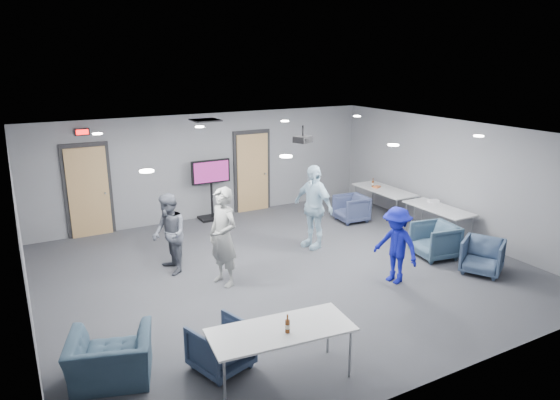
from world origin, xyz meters
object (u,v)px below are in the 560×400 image
person_c (313,207)px  projector (303,139)px  tv_stand (211,186)px  bottle_front (287,326)px  chair_right_c (482,256)px  person_a (223,237)px  table_front_left (281,332)px  bottle_right (373,184)px  chair_right_b (435,241)px  person_b (169,234)px  chair_front_a (220,346)px  chair_front_b (111,359)px  person_d (396,245)px  table_right_b (438,210)px  chair_right_a (351,209)px  table_right_a (384,191)px

person_c → projector: (-0.22, 0.10, 1.48)m
tv_stand → bottle_front: bearing=-103.5°
chair_right_c → projector: 4.25m
person_a → projector: projector is taller
bottle_front → table_front_left: bearing=105.2°
bottle_right → chair_right_b: bearing=-104.6°
person_b → chair_right_c: (5.30, -2.93, -0.45)m
chair_right_c → tv_stand: size_ratio=0.48×
person_a → projector: 2.82m
chair_front_a → table_front_left: (0.60, -0.60, 0.36)m
chair_front_b → chair_right_b: bearing=-153.4°
chair_front_a → projector: (3.28, 3.33, 2.08)m
chair_front_b → projector: size_ratio=2.42×
chair_front_a → person_d: bearing=176.2°
person_b → bottle_right: 5.99m
person_b → table_front_left: 3.99m
chair_front_a → table_right_b: 6.75m
table_right_b → projector: bearing=71.6°
person_a → chair_right_a: (4.26, 1.85, -0.58)m
bottle_right → person_b: bearing=-168.8°
chair_front_a → person_a: bearing=-131.4°
chair_right_a → bottle_front: 6.85m
person_b → chair_front_b: 3.46m
person_d → chair_right_a: person_d is taller
bottle_front → tv_stand: 7.05m
chair_front_b → tv_stand: 6.82m
person_b → table_right_b: (6.00, -1.07, -0.11)m
table_right_b → bottle_right: 2.24m
person_c → tv_stand: bearing=-170.8°
chair_right_c → table_right_a: (0.70, 3.76, 0.35)m
person_d → tv_stand: (-1.60, 5.18, 0.16)m
chair_front_a → table_right_b: table_right_b is taller
chair_right_c → chair_right_b: bearing=162.2°
tv_stand → person_a: bearing=-108.0°
table_right_b → person_a: bearing=88.9°
chair_right_b → table_right_b: chair_right_b is taller
person_b → chair_right_b: size_ratio=1.97×
bottle_right → projector: size_ratio=0.57×
chair_front_b → table_right_a: size_ratio=0.56×
bottle_right → projector: bearing=-157.5°
person_c → bottle_front: person_c is taller
chair_front_a → table_right_a: table_right_a is taller
person_a → person_c: bearing=91.3°
projector → table_right_a: bearing=-6.6°
person_d → chair_right_c: size_ratio=1.94×
chair_right_a → chair_front_a: 6.81m
table_front_left → bottle_right: bearing=48.7°
chair_front_a → tv_stand: tv_stand is taller
person_b → bottle_right: person_b is taller
chair_right_c → bottle_right: (0.58, 4.09, 0.48)m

